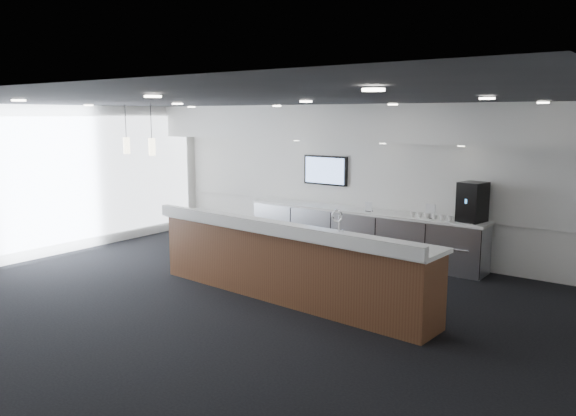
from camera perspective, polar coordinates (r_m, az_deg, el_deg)
The scene contains 22 objects.
ground at distance 8.54m, azimuth -5.00°, elevation -9.74°, with size 10.00×10.00×0.00m, color black.
ceiling at distance 8.07m, azimuth -5.31°, elevation 10.81°, with size 10.00×8.00×0.02m, color black.
back_wall at distance 11.45m, azimuth 8.28°, elevation 2.80°, with size 10.00×0.02×3.00m, color white.
left_wall at distance 12.07m, azimuth -23.21°, elevation 2.47°, with size 0.02×8.00×3.00m, color white.
soffit_bulkhead at distance 10.98m, azimuth 7.30°, elevation 8.57°, with size 10.00×0.90×0.70m, color silver.
alcove_panel at distance 11.41m, azimuth 8.22°, elevation 3.29°, with size 9.80×0.06×1.40m, color silver.
window_blinds_wall at distance 12.03m, azimuth -23.12°, elevation 2.46°, with size 0.04×7.36×2.55m, color silver.
back_credenza at distance 11.30m, azimuth 7.29°, elevation -2.52°, with size 5.06×0.66×0.95m.
wall_tv at distance 11.85m, azimuth 3.82°, elevation 3.83°, with size 1.05×0.08×0.62m.
pendant_left at distance 10.36m, azimuth -12.26°, elevation 6.17°, with size 0.12×0.12×0.30m, color #FFF2C6.
pendant_right at distance 10.89m, azimuth -14.70°, elevation 6.22°, with size 0.12×0.12×0.30m, color #FFF2C6.
ceiling_can_lights at distance 8.07m, azimuth -5.31°, elevation 10.60°, with size 7.00×5.00×0.02m, color silver, non-canonical shape.
service_counter at distance 8.62m, azimuth -0.11°, elevation -5.52°, with size 5.00×1.13×1.49m.
coffee_machine at distance 10.33m, azimuth 18.24°, elevation 0.58°, with size 0.48×0.56×0.70m.
info_sign_left at distance 10.99m, azimuth 8.18°, elevation 0.15°, with size 0.14×0.02×0.19m, color silver.
info_sign_right at distance 10.46m, azimuth 14.27°, elevation -0.32°, with size 0.20×0.02×0.26m, color silver.
cup_0 at distance 10.32m, azimuth 16.12°, elevation -0.99°, with size 0.11×0.11×0.10m, color white.
cup_1 at distance 10.37m, azimuth 15.39°, elevation -0.91°, with size 0.11×0.11×0.10m, color white.
cup_2 at distance 10.42m, azimuth 14.68°, elevation -0.83°, with size 0.11×0.11×0.10m, color white.
cup_3 at distance 10.47m, azimuth 13.97°, elevation -0.76°, with size 0.11×0.11×0.10m, color white.
cup_4 at distance 10.52m, azimuth 13.26°, elevation -0.68°, with size 0.11×0.11×0.10m, color white.
cup_5 at distance 10.58m, azimuth 12.57°, elevation -0.60°, with size 0.11×0.11×0.10m, color white.
Camera 1 is at (5.38, -6.02, 2.80)m, focal length 35.00 mm.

